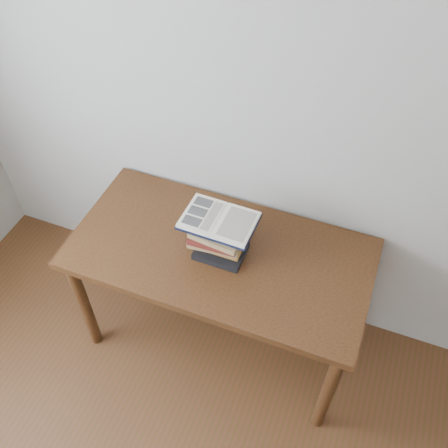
% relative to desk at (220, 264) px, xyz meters
% --- Properties ---
extents(desk, '(1.41, 0.70, 0.75)m').
position_rel_desk_xyz_m(desk, '(0.00, 0.00, 0.00)').
color(desk, '#4B3012').
rests_on(desk, ground).
extents(book_stack, '(0.26, 0.20, 0.19)m').
position_rel_desk_xyz_m(book_stack, '(-0.00, 0.00, 0.19)').
color(book_stack, black).
rests_on(book_stack, desk).
extents(open_book, '(0.33, 0.23, 0.03)m').
position_rel_desk_xyz_m(open_book, '(-0.01, 0.01, 0.30)').
color(open_book, black).
rests_on(open_book, book_stack).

